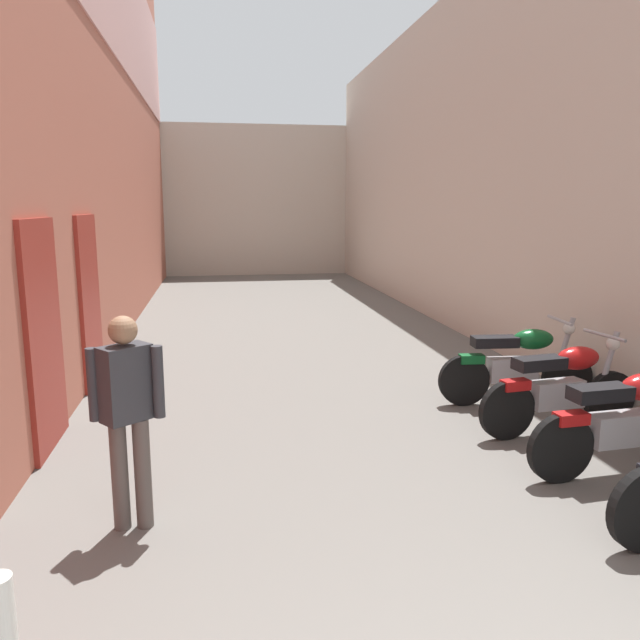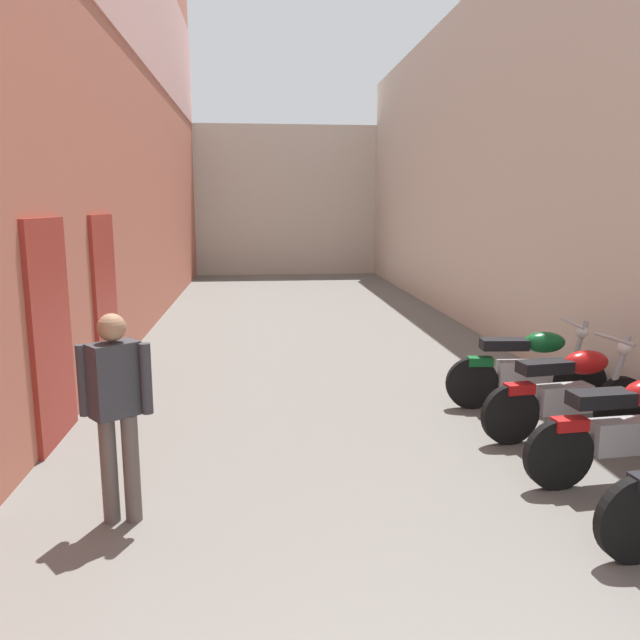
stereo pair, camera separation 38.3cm
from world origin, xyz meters
TOP-DOWN VIEW (x-y plane):
  - ground_plane at (0.00, 8.23)m, footprint 36.45×36.45m
  - building_left at (-3.21, 10.18)m, footprint 0.45×20.45m
  - building_right at (3.22, 10.22)m, footprint 0.45×20.45m
  - building_far_end at (0.00, 21.45)m, footprint 9.04×2.00m
  - motorcycle_fourth at (2.08, 4.09)m, footprint 1.85×0.58m
  - motorcycle_fifth at (2.08, 5.12)m, footprint 1.84×0.58m
  - motorcycle_sixth at (2.08, 6.07)m, footprint 1.85×0.58m
  - pedestrian_mid_alley at (-2.02, 3.87)m, footprint 0.52×0.37m

SIDE VIEW (x-z plane):
  - ground_plane at x=0.00m, z-range 0.00..0.00m
  - motorcycle_fourth at x=2.08m, z-range -0.02..1.02m
  - motorcycle_fifth at x=2.08m, z-range -0.02..1.02m
  - motorcycle_sixth at x=2.08m, z-range -0.02..1.02m
  - pedestrian_mid_alley at x=-2.02m, z-range 0.13..1.70m
  - building_far_end at x=0.00m, z-range 0.00..4.93m
  - building_right at x=3.22m, z-range 0.00..6.21m
  - building_left at x=-3.21m, z-range 0.03..8.75m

